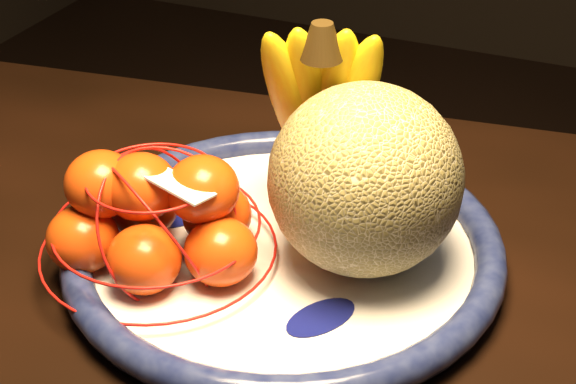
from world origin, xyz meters
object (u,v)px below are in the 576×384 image
at_px(cantaloupe, 365,180).
at_px(banana_bunch, 322,101).
at_px(fruit_bowl, 284,248).
at_px(mandarin_bag, 157,218).

height_order(cantaloupe, banana_bunch, banana_bunch).
relative_size(fruit_bowl, cantaloupe, 2.40).
bearing_deg(cantaloupe, mandarin_bag, -157.16).
height_order(fruit_bowl, banana_bunch, banana_bunch).
bearing_deg(mandarin_bag, fruit_bowl, 31.23).
bearing_deg(cantaloupe, banana_bunch, 132.41).
relative_size(fruit_bowl, mandarin_bag, 1.72).
bearing_deg(fruit_bowl, mandarin_bag, -148.77).
distance_m(fruit_bowl, mandarin_bag, 0.12).
distance_m(fruit_bowl, banana_bunch, 0.14).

